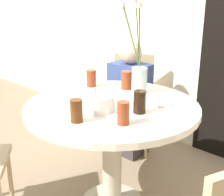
# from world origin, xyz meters

# --- Properties ---
(wall_back) EXTENTS (8.00, 0.05, 2.60)m
(wall_back) POSITION_xyz_m (0.00, 1.23, 1.30)
(wall_back) COLOR beige
(wall_back) RESTS_ON ground_plane
(dining_table) EXTENTS (1.11, 1.11, 0.77)m
(dining_table) POSITION_xyz_m (0.00, 0.00, 0.62)
(dining_table) COLOR silver
(dining_table) RESTS_ON ground_plane
(chair_right_flank) EXTENTS (0.55, 0.55, 0.90)m
(chair_right_flank) POSITION_xyz_m (-0.51, 0.82, 0.50)
(chair_right_flank) COLOR tan
(chair_right_flank) RESTS_ON ground_plane
(birthday_cake) EXTENTS (0.22, 0.22, 0.14)m
(birthday_cake) POSITION_xyz_m (-0.00, -0.14, 0.82)
(birthday_cake) COLOR white
(birthday_cake) RESTS_ON dining_table
(flower_vase) EXTENTS (0.25, 0.22, 0.70)m
(flower_vase) POSITION_xyz_m (-0.04, 0.30, 1.00)
(flower_vase) COLOR #B2C6C1
(flower_vase) RESTS_ON dining_table
(side_plate) EXTENTS (0.16, 0.16, 0.01)m
(side_plate) POSITION_xyz_m (0.22, 0.23, 0.78)
(side_plate) COLOR silver
(side_plate) RESTS_ON dining_table
(drink_glass_0) EXTENTS (0.07, 0.07, 0.13)m
(drink_glass_0) POSITION_xyz_m (0.22, -0.00, 0.84)
(drink_glass_0) COLOR black
(drink_glass_0) RESTS_ON dining_table
(drink_glass_1) EXTENTS (0.07, 0.07, 0.13)m
(drink_glass_1) POSITION_xyz_m (-0.38, 0.18, 0.83)
(drink_glass_1) COLOR maroon
(drink_glass_1) RESTS_ON dining_table
(drink_glass_2) EXTENTS (0.08, 0.08, 0.13)m
(drink_glass_2) POSITION_xyz_m (-0.15, 0.31, 0.84)
(drink_glass_2) COLOR maroon
(drink_glass_2) RESTS_ON dining_table
(drink_glass_3) EXTENTS (0.07, 0.07, 0.13)m
(drink_glass_3) POSITION_xyz_m (0.06, -0.34, 0.83)
(drink_glass_3) COLOR #51280F
(drink_glass_3) RESTS_ON dining_table
(drink_glass_4) EXTENTS (0.07, 0.07, 0.13)m
(drink_glass_4) POSITION_xyz_m (0.26, -0.19, 0.83)
(drink_glass_4) COLOR maroon
(drink_glass_4) RESTS_ON dining_table
(person_woman) EXTENTS (0.34, 0.24, 1.06)m
(person_woman) POSITION_xyz_m (-0.43, 0.68, 0.50)
(person_woman) COLOR #383333
(person_woman) RESTS_ON ground_plane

